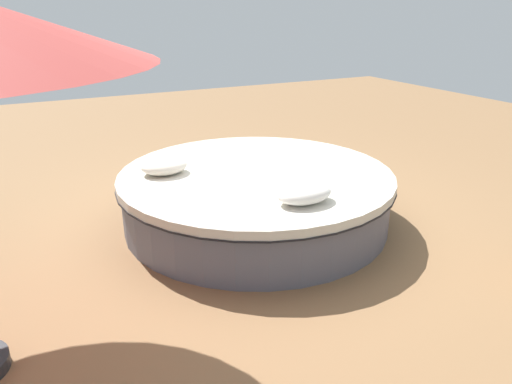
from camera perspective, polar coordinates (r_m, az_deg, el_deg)
The scene contains 4 objects.
ground_plane at distance 4.89m, azimuth 0.00°, elevation -3.49°, with size 16.00×16.00×0.00m, color olive.
round_bed at distance 4.78m, azimuth 0.00°, elevation -0.51°, with size 2.69×2.69×0.53m.
throw_pillow_0 at distance 4.70m, azimuth -10.86°, elevation 3.05°, with size 0.45×0.36×0.15m, color silver.
throw_pillow_1 at distance 3.95m, azimuth 5.76°, elevation -0.18°, with size 0.48×0.32×0.16m, color white.
Camera 1 is at (-2.00, -3.96, 2.05)m, focal length 33.67 mm.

